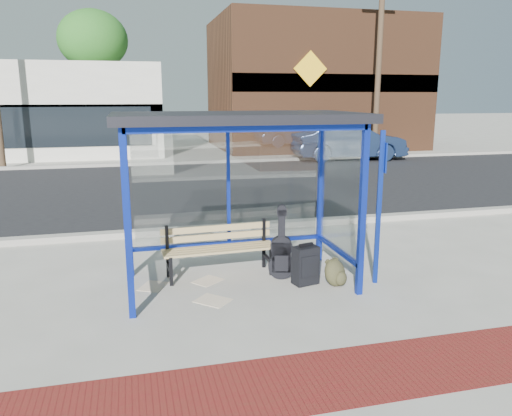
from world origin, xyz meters
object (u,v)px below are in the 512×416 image
object	(u,v)px
backpack	(336,273)
suitcase	(306,265)
bench	(219,246)
fire_hydrant	(387,145)
parked_car	(349,142)
guitar_bag	(281,254)

from	to	relation	value
backpack	suitcase	bearing A→B (deg)	132.21
bench	fire_hydrant	bearing A→B (deg)	50.55
bench	parked_car	xyz separation A→B (m)	(7.67, 12.23, 0.31)
suitcase	fire_hydrant	bearing A→B (deg)	44.04
suitcase	guitar_bag	bearing A→B (deg)	117.86
guitar_bag	fire_hydrant	bearing A→B (deg)	70.33
guitar_bag	backpack	size ratio (longest dim) A/B	2.61
guitar_bag	backpack	distance (m)	0.84
parked_car	fire_hydrant	xyz separation A→B (m)	(2.54, 1.40, -0.34)
guitar_bag	parked_car	distance (m)	14.33
backpack	fire_hydrant	world-z (taller)	fire_hydrant
parked_car	fire_hydrant	distance (m)	2.92
bench	backpack	bearing A→B (deg)	-32.18
backpack	fire_hydrant	bearing A→B (deg)	35.31
fire_hydrant	backpack	bearing A→B (deg)	-120.93
backpack	guitar_bag	bearing A→B (deg)	120.27
bench	backpack	world-z (taller)	bench
suitcase	bench	bearing A→B (deg)	135.06
backpack	parked_car	distance (m)	14.47
bench	suitcase	world-z (taller)	bench
suitcase	backpack	bearing A→B (deg)	-37.62
guitar_bag	bench	bearing A→B (deg)	170.01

